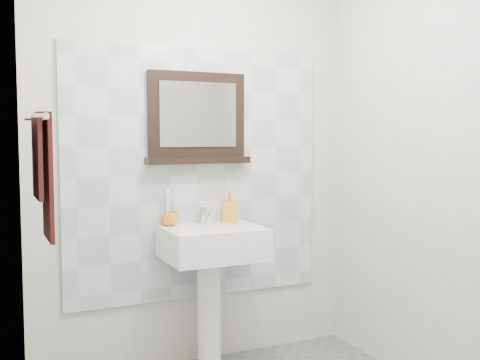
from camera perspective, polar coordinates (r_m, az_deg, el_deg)
name	(u,v)px	position (r m, az deg, el deg)	size (l,w,h in m)	color
back_wall	(197,157)	(3.40, -4.41, 2.30)	(2.00, 0.01, 2.50)	beige
left_wall	(40,172)	(2.09, -19.69, 0.80)	(0.01, 2.20, 2.50)	beige
right_wall	(461,161)	(3.02, 21.55, 1.76)	(0.01, 2.20, 2.50)	beige
splashback	(198,174)	(3.39, -4.33, 0.60)	(1.60, 0.02, 1.50)	silver
pedestal_sink	(212,258)	(3.26, -2.88, -7.96)	(0.55, 0.44, 0.96)	white
toothbrush_cup	(170,219)	(3.28, -7.13, -3.94)	(0.10, 0.10, 0.08)	orange
toothbrushes	(170,205)	(3.27, -7.15, -2.49)	(0.05, 0.04, 0.21)	white
soap_dispenser	(229,207)	(3.38, -1.08, -2.75)	(0.08, 0.09, 0.19)	orange
framed_mirror	(197,120)	(3.35, -4.39, 6.05)	(0.64, 0.11, 0.54)	black
towel_bar	(40,117)	(2.57, -19.64, 6.00)	(0.07, 0.40, 0.03)	silver
hand_towel	(43,166)	(2.57, -19.36, 1.32)	(0.06, 0.30, 0.55)	black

